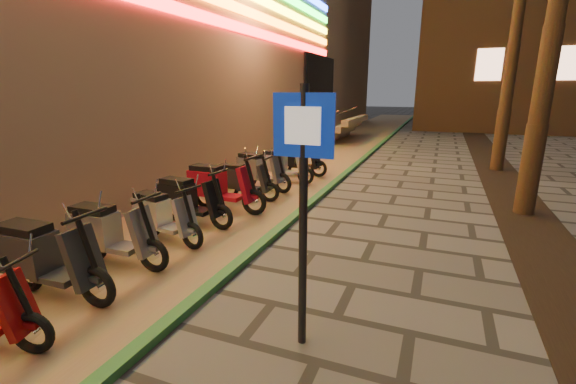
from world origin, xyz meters
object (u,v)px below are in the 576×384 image
at_px(scooter_9, 241,180).
at_px(scooter_11, 282,165).
at_px(pedestrian_sign, 303,185).
at_px(scooter_5, 108,232).
at_px(scooter_7, 188,199).
at_px(scooter_4, 43,257).
at_px(scooter_6, 161,215).
at_px(scooter_8, 218,186).
at_px(scooter_10, 258,170).
at_px(scooter_12, 294,159).

height_order(scooter_9, scooter_11, scooter_11).
distance_m(pedestrian_sign, scooter_5, 3.65).
xyz_separation_m(scooter_7, scooter_9, (0.12, 1.97, -0.03)).
distance_m(scooter_4, scooter_6, 2.10).
height_order(scooter_7, scooter_9, scooter_7).
xyz_separation_m(scooter_5, scooter_11, (0.34, 6.06, -0.02)).
bearing_deg(scooter_5, scooter_8, 86.19).
distance_m(scooter_5, scooter_11, 6.07).
distance_m(scooter_7, scooter_8, 1.00).
bearing_deg(scooter_4, scooter_11, 85.23).
bearing_deg(scooter_4, scooter_7, 87.50).
bearing_deg(scooter_8, scooter_10, 91.73).
xyz_separation_m(scooter_8, scooter_12, (0.25, 4.02, -0.05)).
relative_size(scooter_4, scooter_12, 1.05).
xyz_separation_m(scooter_9, scooter_11, (0.21, 2.11, 0.01)).
xyz_separation_m(scooter_5, scooter_12, (0.35, 7.00, 0.00)).
bearing_deg(scooter_10, pedestrian_sign, -45.30).
bearing_deg(scooter_4, scooter_12, 85.45).
bearing_deg(scooter_5, scooter_7, 87.95).
bearing_deg(scooter_11, scooter_4, -86.45).
xyz_separation_m(pedestrian_sign, scooter_11, (-3.04, 6.77, -1.23)).
height_order(pedestrian_sign, scooter_6, pedestrian_sign).
relative_size(scooter_9, scooter_10, 0.92).
bearing_deg(scooter_4, scooter_9, 86.39).
height_order(pedestrian_sign, scooter_8, pedestrian_sign).
relative_size(scooter_5, scooter_6, 1.08).
height_order(scooter_8, scooter_11, scooter_8).
distance_m(pedestrian_sign, scooter_10, 6.75).
bearing_deg(scooter_11, scooter_9, -89.18).
relative_size(scooter_4, scooter_9, 1.12).
xyz_separation_m(scooter_4, scooter_9, (0.15, 4.98, -0.06)).
bearing_deg(pedestrian_sign, scooter_6, 151.07).
xyz_separation_m(scooter_7, scooter_12, (0.35, 5.02, 0.01)).
xyz_separation_m(pedestrian_sign, scooter_8, (-3.27, 3.69, -1.16)).
relative_size(scooter_5, scooter_8, 0.92).
xyz_separation_m(scooter_11, scooter_12, (0.02, 0.94, 0.02)).
distance_m(scooter_10, scooter_11, 1.05).
distance_m(pedestrian_sign, scooter_12, 8.37).
relative_size(pedestrian_sign, scooter_12, 1.58).
xyz_separation_m(scooter_7, scooter_11, (0.33, 4.08, -0.02)).
distance_m(pedestrian_sign, scooter_11, 7.53).
relative_size(scooter_8, scooter_9, 1.16).
xyz_separation_m(scooter_8, scooter_11, (0.23, 3.09, -0.07)).
bearing_deg(scooter_5, scooter_6, 82.27).
bearing_deg(scooter_5, scooter_10, 87.34).
distance_m(pedestrian_sign, scooter_9, 5.82).
xyz_separation_m(pedestrian_sign, scooter_9, (-3.25, 4.66, -1.24)).
distance_m(scooter_6, scooter_11, 5.00).
bearing_deg(scooter_9, scooter_8, -94.61).
bearing_deg(scooter_11, scooter_5, -86.68).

